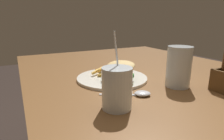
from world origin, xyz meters
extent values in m
cube|color=brown|center=(0.00, 0.00, 0.74)|extent=(1.39, 1.03, 0.03)
cylinder|color=brown|center=(-0.63, -0.45, 0.36)|extent=(0.08, 0.08, 0.72)
cylinder|color=brown|center=(-0.63, 0.45, 0.36)|extent=(0.08, 0.08, 0.72)
cylinder|color=silver|center=(0.02, -0.19, 0.76)|extent=(0.28, 0.28, 0.01)
ellipsoid|color=#DBB770|center=(0.07, -0.19, 0.77)|extent=(0.14, 0.12, 0.02)
cylinder|color=#2D6628|center=(0.07, -0.19, 0.78)|extent=(0.15, 0.15, 0.01)
cylinder|color=red|center=(0.07, -0.19, 0.79)|extent=(0.12, 0.12, 0.01)
cylinder|color=brown|center=(0.07, -0.19, 0.80)|extent=(0.13, 0.13, 0.01)
ellipsoid|color=#DBB770|center=(0.07, -0.18, 0.82)|extent=(0.14, 0.12, 0.04)
cube|color=gold|center=(0.00, -0.17, 0.77)|extent=(0.03, 0.08, 0.01)
cube|color=gold|center=(-0.04, -0.22, 0.78)|extent=(0.04, 0.07, 0.02)
cube|color=gold|center=(-0.03, -0.20, 0.78)|extent=(0.05, 0.04, 0.03)
cube|color=gold|center=(-0.05, -0.14, 0.77)|extent=(0.06, 0.06, 0.02)
cube|color=gold|center=(0.01, -0.21, 0.77)|extent=(0.04, 0.06, 0.01)
cube|color=gold|center=(-0.08, -0.20, 0.77)|extent=(0.08, 0.03, 0.03)
cube|color=gold|center=(-0.02, -0.16, 0.78)|extent=(0.04, 0.07, 0.02)
cube|color=gold|center=(-0.02, -0.18, 0.78)|extent=(0.08, 0.03, 0.01)
cube|color=gold|center=(-0.06, -0.19, 0.78)|extent=(0.06, 0.06, 0.03)
cube|color=gold|center=(-0.02, -0.19, 0.77)|extent=(0.08, 0.01, 0.01)
cube|color=gold|center=(-0.04, -0.20, 0.78)|extent=(0.01, 0.06, 0.02)
cube|color=gold|center=(-0.03, -0.16, 0.77)|extent=(0.05, 0.06, 0.02)
cylinder|color=silver|center=(0.20, -0.02, 0.82)|extent=(0.08, 0.08, 0.14)
cylinder|color=#C67F23|center=(0.20, -0.02, 0.82)|extent=(0.07, 0.07, 0.13)
cylinder|color=silver|center=(0.25, -0.29, 0.81)|extent=(0.08, 0.08, 0.11)
cylinder|color=orange|center=(0.25, -0.29, 0.80)|extent=(0.07, 0.07, 0.10)
cylinder|color=white|center=(0.23, -0.28, 0.85)|extent=(0.02, 0.02, 0.20)
ellipsoid|color=silver|center=(0.21, -0.18, 0.76)|extent=(0.06, 0.06, 0.01)
cube|color=silver|center=(0.17, -0.25, 0.75)|extent=(0.07, 0.11, 0.00)
cube|color=brown|center=(0.28, 0.10, 0.79)|extent=(0.01, 0.09, 0.07)
cube|color=brown|center=(0.32, 0.06, 0.79)|extent=(0.09, 0.01, 0.07)
camera|label=1|loc=(0.66, -0.52, 0.98)|focal=30.00mm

